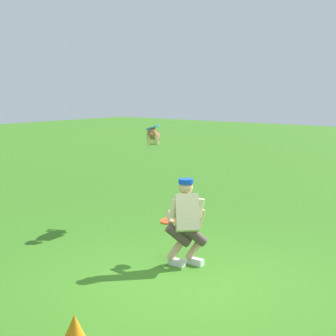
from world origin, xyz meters
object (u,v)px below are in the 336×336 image
at_px(frisbee_flying, 153,128).
at_px(person, 186,220).
at_px(dog, 153,137).
at_px(training_cone, 75,329).
at_px(frisbee_held, 168,221).

bearing_deg(frisbee_flying, person, 142.59).
bearing_deg(person, frisbee_flying, 6.85).
relative_size(dog, training_cone, 2.83).
bearing_deg(dog, training_cone, -5.26).
distance_m(person, frisbee_flying, 2.64).
bearing_deg(person, frisbee_held, 38.35).
relative_size(person, training_cone, 4.15).
distance_m(person, training_cone, 2.81).
bearing_deg(person, training_cone, 146.65).
relative_size(frisbee_held, training_cone, 0.79).
bearing_deg(dog, person, 14.61).
bearing_deg(frisbee_held, dog, -43.94).
relative_size(person, frisbee_held, 5.26).
xyz_separation_m(frisbee_flying, frisbee_held, (-1.49, 1.39, -1.28)).
height_order(person, dog, dog).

